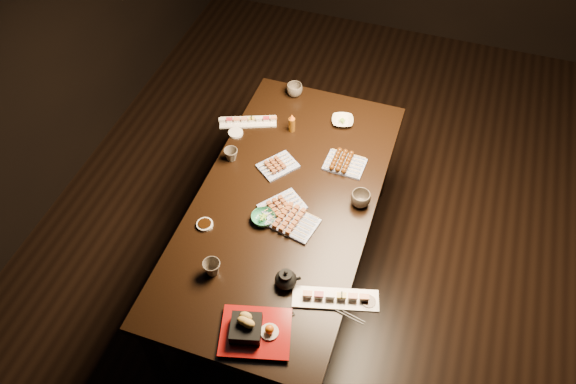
# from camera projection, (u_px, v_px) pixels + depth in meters

# --- Properties ---
(ground) EXTENTS (5.00, 5.00, 0.00)m
(ground) POSITION_uv_depth(u_px,v_px,m) (347.00, 248.00, 3.60)
(ground) COLOR black
(ground) RESTS_ON ground
(dining_table) EXTENTS (1.40, 1.99, 0.75)m
(dining_table) POSITION_uv_depth(u_px,v_px,m) (285.00, 243.00, 3.17)
(dining_table) COLOR black
(dining_table) RESTS_ON ground
(sushi_platter_near) EXTENTS (0.40, 0.20, 0.05)m
(sushi_platter_near) POSITION_uv_depth(u_px,v_px,m) (336.00, 297.00, 2.50)
(sushi_platter_near) COLOR white
(sushi_platter_near) RESTS_ON dining_table
(sushi_platter_far) EXTENTS (0.34, 0.20, 0.04)m
(sushi_platter_far) POSITION_uv_depth(u_px,v_px,m) (248.00, 120.00, 3.24)
(sushi_platter_far) COLOR white
(sushi_platter_far) RESTS_ON dining_table
(yakitori_plate_center) EXTENTS (0.26, 0.26, 0.05)m
(yakitori_plate_center) POSITION_uv_depth(u_px,v_px,m) (282.00, 205.00, 2.84)
(yakitori_plate_center) COLOR #828EB6
(yakitori_plate_center) RESTS_ON dining_table
(yakitori_plate_right) EXTENTS (0.26, 0.21, 0.06)m
(yakitori_plate_right) POSITION_uv_depth(u_px,v_px,m) (293.00, 220.00, 2.77)
(yakitori_plate_right) COLOR #828EB6
(yakitori_plate_right) RESTS_ON dining_table
(yakitori_plate_left) EXTENTS (0.23, 0.25, 0.05)m
(yakitori_plate_left) POSITION_uv_depth(u_px,v_px,m) (278.00, 164.00, 3.02)
(yakitori_plate_left) COLOR #828EB6
(yakitori_plate_left) RESTS_ON dining_table
(tsukune_plate) EXTENTS (0.22, 0.16, 0.05)m
(tsukune_plate) POSITION_uv_depth(u_px,v_px,m) (345.00, 162.00, 3.02)
(tsukune_plate) COLOR #828EB6
(tsukune_plate) RESTS_ON dining_table
(edamame_bowl_green) EXTENTS (0.13, 0.13, 0.04)m
(edamame_bowl_green) POSITION_uv_depth(u_px,v_px,m) (263.00, 218.00, 2.79)
(edamame_bowl_green) COLOR #2B855D
(edamame_bowl_green) RESTS_ON dining_table
(edamame_bowl_cream) EXTENTS (0.15, 0.15, 0.03)m
(edamame_bowl_cream) POSITION_uv_depth(u_px,v_px,m) (342.00, 121.00, 3.25)
(edamame_bowl_cream) COLOR #EEE1C3
(edamame_bowl_cream) RESTS_ON dining_table
(tempura_tray) EXTENTS (0.35, 0.31, 0.11)m
(tempura_tray) POSITION_uv_depth(u_px,v_px,m) (255.00, 328.00, 2.37)
(tempura_tray) COLOR black
(tempura_tray) RESTS_ON dining_table
(teacup_near_left) EXTENTS (0.11, 0.11, 0.08)m
(teacup_near_left) POSITION_uv_depth(u_px,v_px,m) (212.00, 268.00, 2.58)
(teacup_near_left) COLOR #524A3F
(teacup_near_left) RESTS_ON dining_table
(teacup_mid_right) EXTENTS (0.11, 0.11, 0.08)m
(teacup_mid_right) POSITION_uv_depth(u_px,v_px,m) (361.00, 199.00, 2.84)
(teacup_mid_right) COLOR #524A3F
(teacup_mid_right) RESTS_ON dining_table
(teacup_far_left) EXTENTS (0.09, 0.09, 0.07)m
(teacup_far_left) POSITION_uv_depth(u_px,v_px,m) (231.00, 155.00, 3.05)
(teacup_far_left) COLOR #524A3F
(teacup_far_left) RESTS_ON dining_table
(teacup_far_right) EXTENTS (0.14, 0.14, 0.08)m
(teacup_far_right) POSITION_uv_depth(u_px,v_px,m) (295.00, 90.00, 3.39)
(teacup_far_right) COLOR #524A3F
(teacup_far_right) RESTS_ON dining_table
(teapot) EXTENTS (0.15, 0.15, 0.10)m
(teapot) POSITION_uv_depth(u_px,v_px,m) (286.00, 278.00, 2.53)
(teapot) COLOR black
(teapot) RESTS_ON dining_table
(condiment_bottle) EXTENTS (0.05, 0.05, 0.12)m
(condiment_bottle) POSITION_uv_depth(u_px,v_px,m) (292.00, 123.00, 3.17)
(condiment_bottle) COLOR #63380D
(condiment_bottle) RESTS_ON dining_table
(sauce_dish_west) EXTENTS (0.09, 0.09, 0.01)m
(sauce_dish_west) POSITION_uv_depth(u_px,v_px,m) (205.00, 225.00, 2.78)
(sauce_dish_west) COLOR white
(sauce_dish_west) RESTS_ON dining_table
(sauce_dish_east) EXTENTS (0.07, 0.07, 0.01)m
(sauce_dish_east) POSITION_uv_depth(u_px,v_px,m) (347.00, 171.00, 3.01)
(sauce_dish_east) COLOR white
(sauce_dish_east) RESTS_ON dining_table
(sauce_dish_se) EXTENTS (0.11, 0.11, 0.01)m
(sauce_dish_se) POSITION_uv_depth(u_px,v_px,m) (368.00, 302.00, 2.50)
(sauce_dish_se) COLOR white
(sauce_dish_se) RESTS_ON dining_table
(sauce_dish_nw) EXTENTS (0.11, 0.11, 0.01)m
(sauce_dish_nw) POSITION_uv_depth(u_px,v_px,m) (236.00, 133.00, 3.19)
(sauce_dish_nw) COLOR white
(sauce_dish_nw) RESTS_ON dining_table
(chopsticks_near) EXTENTS (0.16, 0.17, 0.01)m
(chopsticks_near) POSITION_uv_depth(u_px,v_px,m) (273.00, 324.00, 2.44)
(chopsticks_near) COLOR black
(chopsticks_near) RESTS_ON dining_table
(chopsticks_se) EXTENTS (0.24, 0.07, 0.01)m
(chopsticks_se) POSITION_uv_depth(u_px,v_px,m) (340.00, 311.00, 2.48)
(chopsticks_se) COLOR black
(chopsticks_se) RESTS_ON dining_table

